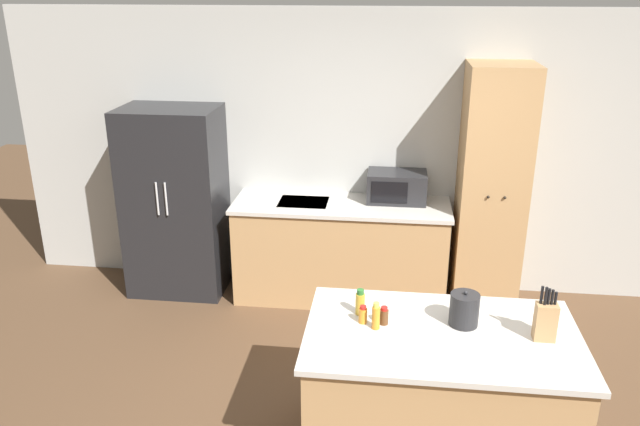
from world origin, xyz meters
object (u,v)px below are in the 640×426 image
Objects in this scene: pantry_cabinet at (491,191)px; knife_block at (545,321)px; microwave at (397,187)px; spice_bottle_tall_dark at (363,314)px; refrigerator at (175,202)px; spice_bottle_short_red at (360,303)px; kettle at (464,309)px; spice_bottle_amber_oil at (384,316)px; spice_bottle_green_herb at (376,316)px.

knife_block is (0.03, -2.08, -0.07)m from pantry_cabinet.
microwave reaches higher than spice_bottle_tall_dark.
spice_bottle_short_red is (1.83, -1.89, 0.09)m from refrigerator.
refrigerator is 3.54m from knife_block.
pantry_cabinet is at bearing 78.34° from kettle.
microwave is at bearing 3.44° from refrigerator.
spice_bottle_green_herb is (-0.05, -0.06, 0.03)m from spice_bottle_amber_oil.
pantry_cabinet is at bearing 63.63° from spice_bottle_tall_dark.
spice_bottle_short_red is at bearing 171.32° from knife_block.
microwave is 2.33m from knife_block.
refrigerator is 2.63m from spice_bottle_short_red.
spice_bottle_amber_oil reaches higher than spice_bottle_tall_dark.
knife_block is at bearing -14.22° from kettle.
refrigerator reaches higher than spice_bottle_short_red.
pantry_cabinet reaches higher than spice_bottle_amber_oil.
spice_bottle_tall_dark is at bearing -76.53° from spice_bottle_short_red.
refrigerator is at bearing 144.58° from knife_block.
spice_bottle_amber_oil is 0.51× the size of kettle.
kettle is (0.62, -0.05, 0.02)m from spice_bottle_short_red.
pantry_cabinet is (2.85, 0.03, 0.21)m from refrigerator.
spice_bottle_tall_dark is (1.85, -1.99, 0.07)m from refrigerator.
spice_bottle_short_red is (-1.05, 0.16, -0.04)m from knife_block.
refrigerator is at bearing 134.08° from spice_bottle_short_red.
refrigerator is 2.80m from spice_bottle_amber_oil.
refrigerator reaches higher than knife_block.
spice_bottle_short_red is (-0.02, 0.10, 0.03)m from spice_bottle_tall_dark.
pantry_cabinet is 2.01m from kettle.
spice_bottle_green_herb is at bearing -113.91° from pantry_cabinet.
knife_block is at bearing -0.16° from spice_bottle_green_herb.
refrigerator is at bearing 133.00° from spice_bottle_tall_dark.
pantry_cabinet reaches higher than knife_block.
spice_bottle_green_herb is at bearing -46.67° from refrigerator.
knife_block is at bearing -8.68° from spice_bottle_short_red.
pantry_cabinet is 2.17m from spice_bottle_short_red.
spice_bottle_green_herb is at bearing -37.83° from spice_bottle_tall_dark.
pantry_cabinet reaches higher than kettle.
spice_bottle_green_herb is at bearing -168.11° from kettle.
knife_block is at bearing -3.97° from spice_bottle_amber_oil.
knife_block is 0.95m from spice_bottle_green_herb.
kettle reaches higher than spice_bottle_tall_dark.
kettle is at bearing 11.89° from spice_bottle_green_herb.
knife_block is 1.49× the size of kettle.
refrigerator reaches higher than spice_bottle_green_herb.
kettle is (0.47, 0.05, 0.05)m from spice_bottle_amber_oil.
refrigerator is 3.12m from kettle.
spice_bottle_amber_oil is (0.12, -0.00, 0.00)m from spice_bottle_tall_dark.
refrigerator is 10.33× the size of spice_bottle_green_herb.
microwave is at bearing 84.17° from spice_bottle_short_red.
refrigerator is at bearing -176.56° from microwave.
spice_bottle_short_red is at bearing 146.41° from spice_bottle_amber_oil.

